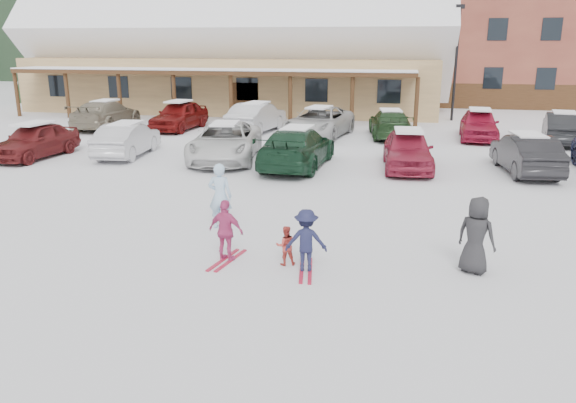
% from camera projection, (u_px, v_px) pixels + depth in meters
% --- Properties ---
extents(ground, '(160.00, 160.00, 0.00)m').
position_uv_depth(ground, '(266.00, 255.00, 12.80)').
color(ground, white).
rests_on(ground, ground).
extents(day_lodge, '(29.12, 12.50, 10.38)m').
position_uv_depth(day_lodge, '(236.00, 52.00, 39.79)').
color(day_lodge, tan).
rests_on(day_lodge, ground).
extents(lamp_post, '(0.50, 0.25, 6.78)m').
position_uv_depth(lamp_post, '(456.00, 57.00, 33.57)').
color(lamp_post, black).
rests_on(lamp_post, ground).
extents(conifer_0, '(4.40, 4.40, 10.20)m').
position_uv_depth(conifer_0, '(37.00, 28.00, 44.50)').
color(conifer_0, black).
rests_on(conifer_0, ground).
extents(conifer_2, '(5.28, 5.28, 12.24)m').
position_uv_depth(conifer_2, '(74.00, 19.00, 56.26)').
color(conifer_2, black).
rests_on(conifer_2, ground).
extents(conifer_3, '(3.96, 3.96, 9.18)m').
position_uv_depth(conifer_3, '(442.00, 37.00, 51.70)').
color(conifer_3, black).
rests_on(conifer_3, ground).
extents(adult_skier, '(0.64, 0.42, 1.72)m').
position_uv_depth(adult_skier, '(220.00, 196.00, 14.40)').
color(adult_skier, '#A2C5E3').
rests_on(adult_skier, ground).
extents(toddler_red, '(0.52, 0.46, 0.88)m').
position_uv_depth(toddler_red, '(286.00, 246.00, 12.11)').
color(toddler_red, '#BF3C33').
rests_on(toddler_red, ground).
extents(child_navy, '(0.94, 0.63, 1.36)m').
position_uv_depth(child_navy, '(306.00, 241.00, 11.71)').
color(child_navy, '#191C3B').
rests_on(child_navy, ground).
extents(skis_child_navy, '(0.40, 1.41, 0.03)m').
position_uv_depth(skis_child_navy, '(306.00, 270.00, 11.89)').
color(skis_child_navy, '#A61730').
rests_on(skis_child_navy, ground).
extents(child_magenta, '(0.87, 0.49, 1.40)m').
position_uv_depth(child_magenta, '(226.00, 231.00, 12.25)').
color(child_magenta, '#BF3B75').
rests_on(child_magenta, ground).
extents(skis_child_magenta, '(0.47, 1.41, 0.03)m').
position_uv_depth(skis_child_magenta, '(227.00, 260.00, 12.44)').
color(skis_child_magenta, '#A61730').
rests_on(skis_child_magenta, ground).
extents(bystander_dark, '(0.96, 0.85, 1.64)m').
position_uv_depth(bystander_dark, '(476.00, 235.00, 11.61)').
color(bystander_dark, '#252527').
rests_on(bystander_dark, ground).
extents(parked_car_0, '(2.04, 4.37, 1.45)m').
position_uv_depth(parked_car_0, '(35.00, 141.00, 23.31)').
color(parked_car_0, maroon).
rests_on(parked_car_0, ground).
extents(parked_car_1, '(1.86, 4.37, 1.40)m').
position_uv_depth(parked_car_1, '(127.00, 140.00, 23.66)').
color(parked_car_1, '#B5B5BA').
rests_on(parked_car_1, ground).
extents(parked_car_2, '(3.30, 5.78, 1.52)m').
position_uv_depth(parked_car_2, '(225.00, 142.00, 22.80)').
color(parked_car_2, silver).
rests_on(parked_car_2, ground).
extents(parked_car_3, '(2.51, 5.43, 1.54)m').
position_uv_depth(parked_car_3, '(297.00, 147.00, 21.52)').
color(parked_car_3, '#153421').
rests_on(parked_car_3, ground).
extents(parked_car_4, '(2.03, 4.48, 1.49)m').
position_uv_depth(parked_car_4, '(408.00, 150.00, 21.21)').
color(parked_car_4, '#9D233C').
rests_on(parked_car_4, ground).
extents(parked_car_5, '(1.99, 4.51, 1.44)m').
position_uv_depth(parked_car_5, '(526.00, 154.00, 20.56)').
color(parked_car_5, black).
rests_on(parked_car_5, ground).
extents(parked_car_7, '(2.26, 5.34, 1.54)m').
position_uv_depth(parked_car_7, '(106.00, 114.00, 31.33)').
color(parked_car_7, gray).
rests_on(parked_car_7, ground).
extents(parked_car_8, '(2.18, 4.71, 1.56)m').
position_uv_depth(parked_car_8, '(179.00, 115.00, 30.77)').
color(parked_car_8, maroon).
rests_on(parked_car_8, ground).
extents(parked_car_9, '(2.35, 4.96, 1.57)m').
position_uv_depth(parked_car_9, '(257.00, 117.00, 29.94)').
color(parked_car_9, silver).
rests_on(parked_car_9, ground).
extents(parked_car_10, '(3.39, 5.83, 1.53)m').
position_uv_depth(parked_car_10, '(319.00, 122.00, 28.29)').
color(parked_car_10, '#BCBCBC').
rests_on(parked_car_10, ground).
extents(parked_car_11, '(2.52, 4.96, 1.38)m').
position_uv_depth(parked_car_11, '(390.00, 124.00, 28.29)').
color(parked_car_11, '#223F1F').
rests_on(parked_car_11, ground).
extents(parked_car_12, '(2.04, 4.49, 1.49)m').
position_uv_depth(parked_car_12, '(479.00, 124.00, 27.69)').
color(parked_car_12, '#A71938').
rests_on(parked_car_12, ground).
extents(parked_car_13, '(2.31, 4.71, 1.49)m').
position_uv_depth(parked_car_13, '(563.00, 128.00, 26.56)').
color(parked_car_13, black).
rests_on(parked_car_13, ground).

